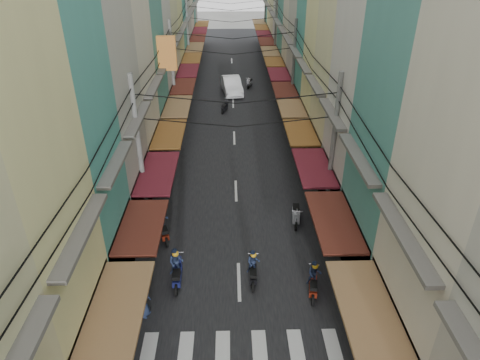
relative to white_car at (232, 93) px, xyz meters
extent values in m
plane|color=slate|center=(0.10, -25.11, 0.00)|extent=(160.00, 160.00, 0.00)
cube|color=black|center=(0.10, -5.11, 0.01)|extent=(10.00, 80.00, 0.02)
cube|color=gray|center=(-6.40, -5.11, 0.03)|extent=(3.00, 80.00, 0.06)
cube|color=gray|center=(6.60, -5.11, 0.03)|extent=(3.00, 80.00, 0.06)
cube|color=silver|center=(-3.40, -31.11, 0.03)|extent=(0.55, 2.40, 0.01)
cube|color=silver|center=(-2.00, -31.11, 0.03)|extent=(0.55, 2.40, 0.01)
cube|color=silver|center=(-0.60, -31.11, 0.03)|extent=(0.55, 2.40, 0.01)
cube|color=silver|center=(0.80, -31.11, 0.03)|extent=(0.55, 2.40, 0.01)
cube|color=silver|center=(2.20, -31.11, 0.03)|extent=(0.55, 2.40, 0.01)
cube|color=silver|center=(3.60, -31.11, 0.03)|extent=(0.55, 2.40, 0.01)
cube|color=black|center=(-5.50, -31.38, 1.60)|extent=(1.20, 4.52, 3.20)
cube|color=olive|center=(-4.00, -31.38, 3.00)|extent=(1.80, 4.33, 0.12)
cube|color=#595651|center=(-4.65, -31.38, 6.00)|extent=(0.50, 4.23, 0.15)
cube|color=teal|center=(-7.90, -26.88, 9.62)|extent=(6.00, 4.30, 19.25)
cube|color=black|center=(-5.50, -26.88, 1.60)|extent=(1.20, 4.13, 3.20)
cube|color=#542118|center=(-4.00, -26.88, 3.00)|extent=(1.80, 3.96, 0.12)
cube|color=#595651|center=(-4.65, -26.88, 6.00)|extent=(0.50, 3.87, 0.15)
cube|color=#A4A196|center=(-7.90, -22.16, 10.47)|extent=(6.00, 5.14, 20.93)
cube|color=black|center=(-5.50, -22.16, 1.60)|extent=(1.20, 4.94, 3.20)
cube|color=maroon|center=(-4.00, -22.16, 3.00)|extent=(1.80, 4.73, 0.12)
cube|color=#595651|center=(-4.65, -22.16, 6.00)|extent=(0.50, 4.63, 0.15)
cube|color=beige|center=(-7.90, -17.11, 8.72)|extent=(6.00, 4.95, 17.43)
cube|color=black|center=(-5.50, -17.11, 1.60)|extent=(1.20, 4.75, 3.20)
cube|color=brown|center=(-4.00, -17.11, 3.00)|extent=(1.80, 4.56, 0.12)
cube|color=#595651|center=(-4.65, -17.11, 6.00)|extent=(0.50, 4.46, 0.15)
cube|color=#448379|center=(-7.90, -12.14, 8.16)|extent=(6.00, 4.99, 16.32)
cube|color=black|center=(-5.50, -12.14, 1.60)|extent=(1.20, 4.80, 3.20)
cube|color=olive|center=(-4.00, -12.14, 3.00)|extent=(1.80, 4.60, 0.12)
cube|color=#595651|center=(-4.65, -12.14, 6.00)|extent=(0.50, 4.50, 0.15)
cube|color=black|center=(-5.50, -7.32, 1.60)|extent=(1.20, 4.46, 3.20)
cube|color=#542118|center=(-4.00, -7.32, 3.00)|extent=(1.80, 4.27, 0.12)
cube|color=#595651|center=(-4.65, -7.32, 6.00)|extent=(0.50, 4.18, 0.15)
cube|color=black|center=(-5.50, -2.55, 1.60)|extent=(1.20, 4.70, 3.20)
cube|color=maroon|center=(-4.00, -2.55, 3.00)|extent=(1.80, 4.50, 0.12)
cube|color=#595651|center=(-4.65, -2.55, 6.00)|extent=(0.50, 4.40, 0.15)
cube|color=black|center=(-5.50, 2.16, 1.60)|extent=(1.20, 4.34, 3.20)
cube|color=brown|center=(-4.00, 2.16, 3.00)|extent=(1.80, 4.16, 0.12)
cube|color=#595651|center=(-4.65, 2.16, 6.00)|extent=(0.50, 4.07, 0.15)
cube|color=black|center=(-5.50, 7.02, 1.60)|extent=(1.20, 4.99, 3.20)
cube|color=olive|center=(-4.00, 7.02, 3.00)|extent=(1.80, 4.78, 0.12)
cube|color=#595651|center=(-4.65, 7.02, 6.00)|extent=(0.50, 4.68, 0.15)
cube|color=black|center=(-5.50, 12.08, 1.60)|extent=(1.20, 4.74, 3.20)
cube|color=#542118|center=(-4.00, 12.08, 3.00)|extent=(1.80, 4.55, 0.12)
cube|color=#595651|center=(-4.65, 12.08, 6.00)|extent=(0.50, 4.45, 0.15)
cube|color=black|center=(-5.50, 17.03, 1.60)|extent=(1.20, 4.76, 3.20)
cube|color=maroon|center=(-4.00, 17.03, 3.00)|extent=(1.80, 4.56, 0.12)
cube|color=#595651|center=(-4.65, 17.03, 6.00)|extent=(0.50, 4.46, 0.15)
cube|color=black|center=(-5.50, 22.03, 1.60)|extent=(1.20, 4.84, 3.20)
cube|color=brown|center=(-4.00, 22.03, 3.00)|extent=(1.80, 4.64, 0.12)
cube|color=#595651|center=(-4.65, 22.03, 6.00)|extent=(0.50, 4.54, 0.15)
cube|color=#5C3615|center=(-4.30, -13.11, 7.00)|extent=(1.20, 0.40, 2.20)
cube|color=black|center=(5.70, -31.67, 1.60)|extent=(1.20, 4.78, 3.20)
cube|color=olive|center=(4.20, -31.67, 3.00)|extent=(1.80, 4.58, 0.12)
cube|color=#595651|center=(4.85, -31.67, 6.00)|extent=(0.50, 4.48, 0.15)
cube|color=#448379|center=(8.10, -26.66, 7.54)|extent=(6.00, 5.03, 15.08)
cube|color=black|center=(5.70, -26.66, 1.60)|extent=(1.20, 4.83, 3.20)
cube|color=#542118|center=(4.20, -26.66, 3.00)|extent=(1.80, 4.63, 0.12)
cube|color=#595651|center=(4.85, -26.66, 6.00)|extent=(0.50, 4.53, 0.15)
cube|color=beige|center=(8.10, -21.75, 10.83)|extent=(6.00, 4.79, 21.66)
cube|color=black|center=(5.70, -21.75, 1.60)|extent=(1.20, 4.60, 3.20)
cube|color=maroon|center=(4.20, -21.75, 3.00)|extent=(1.80, 4.41, 0.12)
cube|color=#595651|center=(4.85, -21.75, 6.00)|extent=(0.50, 4.31, 0.15)
cube|color=beige|center=(8.10, -17.09, 10.37)|extent=(6.00, 4.52, 20.74)
cube|color=black|center=(5.70, -17.09, 1.60)|extent=(1.20, 4.34, 3.20)
cube|color=brown|center=(4.20, -17.09, 3.00)|extent=(1.80, 4.16, 0.12)
cube|color=#595651|center=(4.85, -17.09, 6.00)|extent=(0.50, 4.07, 0.15)
cube|color=#DCD589|center=(8.10, -12.77, 7.06)|extent=(6.00, 4.12, 14.13)
cube|color=black|center=(5.70, -12.77, 1.60)|extent=(1.20, 3.96, 3.20)
cube|color=olive|center=(4.20, -12.77, 3.00)|extent=(1.80, 3.79, 0.12)
cube|color=#595651|center=(4.85, -12.77, 6.00)|extent=(0.50, 3.71, 0.15)
cube|color=teal|center=(8.10, -8.51, 8.84)|extent=(6.00, 4.40, 17.68)
cube|color=black|center=(5.70, -8.51, 1.60)|extent=(1.20, 4.23, 3.20)
cube|color=#542118|center=(4.20, -8.51, 3.00)|extent=(1.80, 4.05, 0.12)
cube|color=#595651|center=(4.85, -8.51, 6.00)|extent=(0.50, 3.96, 0.15)
cube|color=black|center=(5.70, -3.99, 1.60)|extent=(1.20, 4.45, 3.20)
cube|color=maroon|center=(4.20, -3.99, 3.00)|extent=(1.80, 4.26, 0.12)
cube|color=#595651|center=(4.85, -3.99, 6.00)|extent=(0.50, 4.17, 0.15)
cube|color=black|center=(5.70, 0.33, 1.60)|extent=(1.20, 3.84, 3.20)
cube|color=brown|center=(4.20, 0.33, 3.00)|extent=(1.80, 3.68, 0.12)
cube|color=#595651|center=(4.85, 0.33, 6.00)|extent=(0.50, 3.60, 0.15)
cube|color=black|center=(5.70, 4.84, 1.60)|extent=(1.20, 4.81, 3.20)
cube|color=olive|center=(4.20, 4.84, 3.00)|extent=(1.80, 4.61, 0.12)
cube|color=#595651|center=(4.85, 4.84, 6.00)|extent=(0.50, 4.51, 0.15)
cube|color=black|center=(5.70, 9.84, 1.60)|extent=(1.20, 4.80, 3.20)
cube|color=#542118|center=(4.20, 9.84, 3.00)|extent=(1.80, 4.60, 0.12)
cube|color=#595651|center=(4.85, 9.84, 6.00)|extent=(0.50, 4.50, 0.15)
cube|color=black|center=(5.70, 14.50, 1.60)|extent=(1.20, 4.15, 3.20)
cube|color=maroon|center=(4.20, 14.50, 3.00)|extent=(1.80, 3.97, 0.12)
cube|color=#595651|center=(4.85, 14.50, 6.00)|extent=(0.50, 3.89, 0.15)
cube|color=black|center=(5.70, 18.83, 1.60)|extent=(1.20, 4.16, 3.20)
cube|color=brown|center=(4.20, 18.83, 3.00)|extent=(1.80, 3.99, 0.12)
cube|color=#595651|center=(4.85, 18.83, 6.00)|extent=(0.50, 3.90, 0.15)
cube|color=black|center=(5.70, 23.43, 1.60)|extent=(1.20, 4.68, 3.20)
cube|color=olive|center=(4.20, 23.43, 3.00)|extent=(1.80, 4.49, 0.12)
cylinder|color=slate|center=(-4.80, -22.11, 4.10)|extent=(0.26, 0.26, 8.20)
cylinder|color=slate|center=(5.00, -22.11, 4.10)|extent=(0.26, 0.26, 8.20)
cylinder|color=slate|center=(-4.80, -7.11, 4.10)|extent=(0.26, 0.26, 8.20)
cylinder|color=slate|center=(5.00, -7.11, 4.10)|extent=(0.26, 0.26, 8.20)
cylinder|color=slate|center=(-4.80, 7.89, 4.10)|extent=(0.26, 0.26, 8.20)
cylinder|color=slate|center=(5.00, 7.89, 4.10)|extent=(0.26, 0.26, 8.20)
cylinder|color=slate|center=(-4.80, 22.89, 4.10)|extent=(0.26, 0.26, 8.20)
cylinder|color=slate|center=(5.00, 22.89, 4.10)|extent=(0.26, 0.26, 8.20)
imported|color=white|center=(0.00, 0.00, 0.00)|extent=(5.91, 2.95, 2.00)
imported|color=black|center=(6.26, -27.12, 0.00)|extent=(1.71, 1.16, 1.10)
cylinder|color=black|center=(-3.70, -23.18, 0.26)|extent=(0.10, 0.53, 0.53)
cylinder|color=black|center=(-3.70, -24.50, 0.26)|extent=(0.10, 0.53, 0.53)
cube|color=maroon|center=(-3.70, -23.84, 0.43)|extent=(0.35, 1.17, 0.29)
cube|color=black|center=(-3.70, -24.10, 0.73)|extent=(0.33, 0.56, 0.18)
cube|color=maroon|center=(-3.70, -23.28, 0.66)|extent=(0.31, 0.29, 0.56)
imported|color=#202B4B|center=(-3.70, -23.84, 0.56)|extent=(0.54, 0.38, 1.35)
sphere|color=gold|center=(-3.70, -23.84, 1.58)|extent=(0.29, 0.29, 0.29)
cylinder|color=black|center=(3.30, -27.30, 0.25)|extent=(0.10, 0.51, 0.51)
cylinder|color=black|center=(3.30, -28.56, 0.25)|extent=(0.10, 0.51, 0.51)
cube|color=maroon|center=(3.30, -27.93, 0.41)|extent=(0.33, 1.12, 0.27)
cube|color=black|center=(3.30, -28.18, 0.70)|extent=(0.31, 0.54, 0.18)
cube|color=maroon|center=(3.30, -27.40, 0.63)|extent=(0.29, 0.27, 0.54)
imported|color=#202B4B|center=(3.30, -27.93, 0.54)|extent=(0.51, 0.36, 1.29)
sphere|color=gold|center=(3.30, -27.93, 1.51)|extent=(0.27, 0.27, 0.27)
cylinder|color=black|center=(0.74, -26.47, 0.25)|extent=(0.09, 0.49, 0.49)
cylinder|color=black|center=(0.74, -27.69, 0.25)|extent=(0.09, 0.49, 0.49)
cube|color=black|center=(0.74, -27.08, 0.40)|extent=(0.32, 1.08, 0.26)
cube|color=black|center=(0.74, -27.32, 0.68)|extent=(0.30, 0.52, 0.17)
cube|color=black|center=(0.74, -26.56, 0.61)|extent=(0.28, 0.26, 0.52)
imported|color=#202B4B|center=(0.74, -27.08, 0.52)|extent=(0.50, 0.35, 1.25)
sphere|color=gold|center=(0.74, -27.08, 1.46)|extent=(0.26, 0.26, 0.26)
cylinder|color=black|center=(3.30, -21.83, 0.28)|extent=(0.11, 0.57, 0.57)
cylinder|color=black|center=(3.30, -23.24, 0.28)|extent=(0.11, 0.57, 0.57)
cube|color=#94939B|center=(3.30, -22.54, 0.46)|extent=(0.37, 1.25, 0.30)
cube|color=black|center=(3.30, -22.81, 0.78)|extent=(0.35, 0.60, 0.20)
cube|color=#94939B|center=(3.30, -21.94, 0.71)|extent=(0.33, 0.30, 0.60)
cylinder|color=black|center=(-0.68, -4.74, 0.24)|extent=(0.09, 0.48, 0.48)
cylinder|color=black|center=(-0.68, -5.95, 0.24)|extent=(0.09, 0.48, 0.48)
cube|color=black|center=(-0.68, -5.35, 0.39)|extent=(0.32, 1.07, 0.26)
cube|color=black|center=(-0.68, -5.58, 0.67)|extent=(0.30, 0.51, 0.17)
cube|color=black|center=(-0.68, -4.83, 0.61)|extent=(0.28, 0.26, 0.51)
cylinder|color=black|center=(1.88, 2.55, 0.26)|extent=(0.10, 0.51, 0.51)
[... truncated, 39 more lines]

